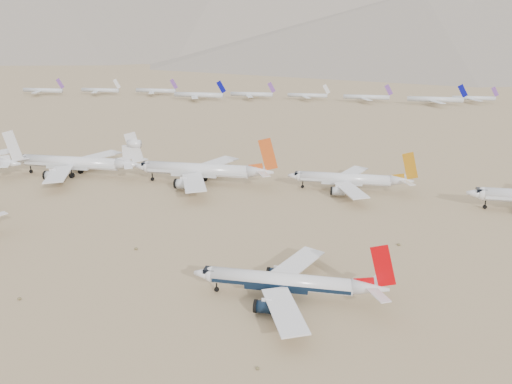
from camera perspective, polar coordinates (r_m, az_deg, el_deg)
ground at (r=115.13m, az=-2.44°, el=-10.71°), size 7000.00×7000.00×0.00m
main_airliner at (r=108.45m, az=3.82°, el=-10.26°), size 40.85×39.90×14.42m
row2_gold_tail at (r=183.27m, az=10.70°, el=1.43°), size 43.47×42.51×15.48m
row2_orange_tail at (r=189.36m, az=-6.03°, el=2.47°), size 52.78×51.63×18.83m
row2_white_trijet at (r=211.16m, az=-19.65°, el=3.18°), size 53.39×52.18×18.92m
distant_storage_row at (r=429.04m, az=15.17°, el=10.38°), size 667.12×65.01×14.53m
desert_scrub at (r=96.90m, az=-13.03°, el=-17.02°), size 247.37×121.67×0.63m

